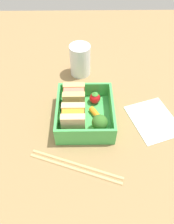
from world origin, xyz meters
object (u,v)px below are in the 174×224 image
object	(u,v)px
sandwich_left	(76,119)
chopstick_pair	(78,166)
sandwich_center_left	(76,98)
broccoli_floret	(102,123)
carrot_stick_far_left	(98,114)
drinking_glass	(82,60)
folded_napkin	(155,120)
strawberry_far_left	(97,98)

from	to	relation	value
sandwich_left	chopstick_pair	distance (cm)	10.40
sandwich_center_left	broccoli_floret	distance (cm)	9.58
sandwich_left	broccoli_floret	xyz separation A→B (cm)	(-0.79, -5.95, -0.38)
sandwich_left	carrot_stick_far_left	distance (cm)	6.61
drinking_glass	chopstick_pair	bearing A→B (deg)	178.43
carrot_stick_far_left	folded_napkin	world-z (taller)	carrot_stick_far_left
carrot_stick_far_left	folded_napkin	xyz separation A→B (cm)	(-0.53, -14.46, -1.70)
sandwich_left	sandwich_center_left	world-z (taller)	same
sandwich_center_left	broccoli_floret	bearing A→B (deg)	-141.59
drinking_glass	sandwich_center_left	bearing A→B (deg)	174.69
broccoli_floret	chopstick_pair	world-z (taller)	broccoli_floret
sandwich_left	broccoli_floret	distance (cm)	6.01
drinking_glass	strawberry_far_left	bearing A→B (deg)	-164.14
strawberry_far_left	folded_napkin	bearing A→B (deg)	-110.23
sandwich_left	drinking_glass	size ratio (longest dim) A/B	0.65
broccoli_floret	strawberry_far_left	bearing A→B (deg)	4.79
strawberry_far_left	chopstick_pair	xyz separation A→B (cm)	(-17.75, 4.68, -2.39)
sandwich_center_left	chopstick_pair	xyz separation A→B (cm)	(-16.36, -0.52, -3.83)
broccoli_floret	folded_napkin	bearing A→B (deg)	-75.59
chopstick_pair	sandwich_left	bearing A→B (deg)	3.11
sandwich_left	sandwich_center_left	bearing A→B (deg)	0.00
sandwich_left	sandwich_center_left	size ratio (longest dim) A/B	1.00
sandwich_center_left	carrot_stick_far_left	world-z (taller)	sandwich_center_left
sandwich_left	broccoli_floret	size ratio (longest dim) A/B	1.32
drinking_glass	folded_napkin	world-z (taller)	drinking_glass
drinking_glass	sandwich_left	bearing A→B (deg)	176.34
strawberry_far_left	drinking_glass	distance (cm)	14.11
sandwich_left	sandwich_center_left	distance (cm)	6.71
broccoli_floret	drinking_glass	xyz separation A→B (cm)	(22.35, 4.57, 0.81)
sandwich_left	broccoli_floret	bearing A→B (deg)	-97.61
carrot_stick_far_left	folded_napkin	distance (cm)	14.57
drinking_glass	broccoli_floret	bearing A→B (deg)	-168.45
broccoli_floret	drinking_glass	bearing A→B (deg)	11.55
sandwich_center_left	carrot_stick_far_left	size ratio (longest dim) A/B	1.38
chopstick_pair	folded_napkin	size ratio (longest dim) A/B	1.59
strawberry_far_left	folded_napkin	size ratio (longest dim) A/B	0.27
broccoli_floret	chopstick_pair	distance (cm)	10.94
broccoli_floret	strawberry_far_left	world-z (taller)	broccoli_floret
sandwich_left	drinking_glass	xyz separation A→B (cm)	(21.56, -1.38, 0.42)
sandwich_center_left	drinking_glass	world-z (taller)	drinking_glass
broccoli_floret	strawberry_far_left	distance (cm)	8.99
broccoli_floret	carrot_stick_far_left	size ratio (longest dim) A/B	1.04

